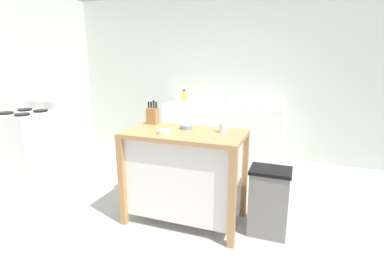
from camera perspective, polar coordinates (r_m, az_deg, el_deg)
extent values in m
plane|color=#ADA8A0|center=(3.03, -7.21, -17.31)|extent=(6.38, 6.38, 0.00)
cube|color=silver|center=(4.93, 5.84, 10.73)|extent=(5.38, 0.10, 2.60)
cube|color=beige|center=(5.08, -30.71, 8.99)|extent=(0.10, 3.08, 2.60)
cube|color=#AD7F4C|center=(2.74, -1.45, -0.33)|extent=(1.12, 0.62, 0.04)
cube|color=white|center=(2.87, -1.40, -8.23)|extent=(1.02, 0.52, 0.77)
cube|color=#AD7F4C|center=(2.89, -13.47, -9.51)|extent=(0.06, 0.06, 0.87)
cube|color=#AD7F4C|center=(2.50, 7.86, -13.06)|extent=(0.06, 0.06, 0.87)
cube|color=#AD7F4C|center=(3.33, -8.19, -6.06)|extent=(0.06, 0.06, 0.87)
cube|color=#AD7F4C|center=(3.00, 10.20, -8.43)|extent=(0.06, 0.06, 0.87)
cube|color=#9E7042|center=(3.08, -7.68, 3.15)|extent=(0.11, 0.09, 0.17)
cylinder|color=black|center=(3.09, -8.48, 5.31)|extent=(0.02, 0.02, 0.06)
cylinder|color=black|center=(3.07, -8.00, 5.31)|extent=(0.02, 0.02, 0.06)
cylinder|color=black|center=(3.06, -7.51, 5.44)|extent=(0.02, 0.02, 0.08)
cylinder|color=black|center=(3.04, -7.02, 5.28)|extent=(0.02, 0.02, 0.07)
cylinder|color=gray|center=(2.84, -1.09, 1.01)|extent=(0.12, 0.12, 0.04)
cylinder|color=#49555B|center=(2.84, -1.09, 1.34)|extent=(0.10, 0.10, 0.01)
cylinder|color=silver|center=(2.67, -5.55, 0.07)|extent=(0.12, 0.12, 0.03)
cylinder|color=gray|center=(2.67, -5.56, 0.37)|extent=(0.09, 0.09, 0.01)
cylinder|color=silver|center=(2.70, 5.99, 0.81)|extent=(0.07, 0.07, 0.09)
cube|color=slate|center=(2.82, 14.76, -13.28)|extent=(0.34, 0.26, 0.60)
cube|color=black|center=(2.69, 15.17, -7.29)|extent=(0.36, 0.28, 0.03)
cube|color=white|center=(4.68, 6.05, 0.00)|extent=(1.86, 0.60, 0.89)
cube|color=silver|center=(4.58, 6.12, 5.19)|extent=(0.44, 0.36, 0.03)
cylinder|color=#B7BCC1|center=(4.72, 6.64, 6.96)|extent=(0.02, 0.02, 0.22)
cylinder|color=yellow|center=(4.77, -1.53, 6.91)|extent=(0.07, 0.07, 0.18)
cylinder|color=black|center=(4.75, -1.54, 8.15)|extent=(0.04, 0.04, 0.02)
cube|color=silver|center=(4.50, -29.36, -2.32)|extent=(0.60, 0.60, 0.89)
cube|color=silver|center=(4.59, -27.48, 4.66)|extent=(0.60, 0.04, 0.12)
cylinder|color=black|center=(4.43, -32.60, 3.15)|extent=(0.18, 0.18, 0.02)
cylinder|color=black|center=(4.22, -30.27, 2.99)|extent=(0.18, 0.18, 0.02)
cylinder|color=black|center=(4.61, -29.86, 3.81)|extent=(0.18, 0.18, 0.02)
cylinder|color=black|center=(4.40, -27.50, 3.69)|extent=(0.18, 0.18, 0.02)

